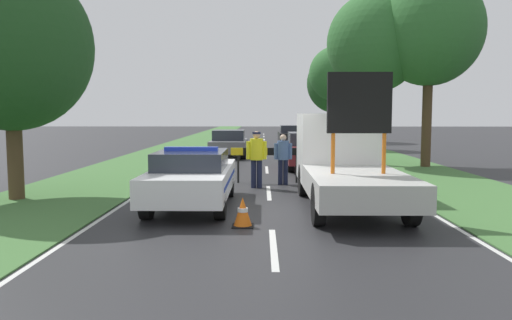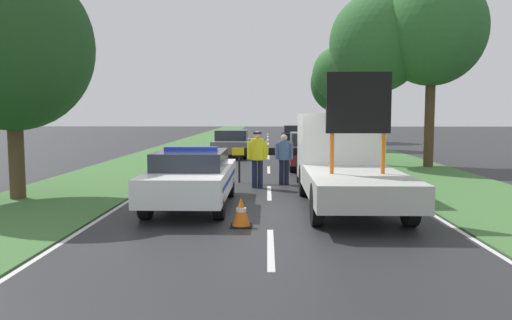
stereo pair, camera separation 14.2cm
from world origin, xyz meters
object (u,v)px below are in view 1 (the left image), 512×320
object	(u,v)px
queued_car_suv_grey	(229,143)
roadside_tree_mid_right	(374,44)
traffic_cone_near_police	(181,168)
roadside_tree_mid_left	(430,31)
road_barrier	(267,154)
roadside_tree_near_right	(335,83)
work_truck	(344,159)
traffic_cone_centre_front	(218,168)
traffic_cone_near_truck	(243,212)
police_car	(193,177)
traffic_cone_behind_barrier	(369,177)
roadside_tree_far_left	(10,46)
utility_pole	(373,87)
roadside_tree_near_left	(335,74)
police_officer	(257,154)
queued_car_wagon_maroon	(307,150)
pedestrian_civilian	(283,155)

from	to	relation	value
queued_car_suv_grey	roadside_tree_mid_right	xyz separation A→B (m)	(6.76, -4.39, 4.68)
traffic_cone_near_police	roadside_tree_mid_left	size ratio (longest dim) A/B	0.09
road_barrier	roadside_tree_near_right	distance (m)	26.18
traffic_cone_near_police	work_truck	bearing A→B (deg)	-44.32
roadside_tree_mid_left	traffic_cone_centre_front	bearing A→B (deg)	-156.89
traffic_cone_near_police	traffic_cone_centre_front	world-z (taller)	traffic_cone_near_police
traffic_cone_near_truck	roadside_tree_mid_right	distance (m)	14.46
roadside_tree_mid_left	police_car	bearing A→B (deg)	-133.19
queued_car_suv_grey	roadside_tree_mid_left	size ratio (longest dim) A/B	0.53
traffic_cone_centre_front	traffic_cone_behind_barrier	distance (m)	5.52
road_barrier	traffic_cone_behind_barrier	distance (m)	3.43
traffic_cone_near_truck	queued_car_suv_grey	bearing A→B (deg)	94.71
traffic_cone_behind_barrier	roadside_tree_far_left	size ratio (longest dim) A/B	0.11
queued_car_suv_grey	roadside_tree_mid_left	world-z (taller)	roadside_tree_mid_left
police_car	utility_pole	xyz separation A→B (m)	(6.72, 10.35, 2.78)
roadside_tree_far_left	roadside_tree_mid_right	bearing A→B (deg)	38.41
work_truck	roadside_tree_near_left	size ratio (longest dim) A/B	0.90
police_officer	utility_pole	xyz separation A→B (m)	(5.16, 7.10, 2.48)
work_truck	queued_car_wagon_maroon	xyz separation A→B (m)	(-0.23, 8.17, -0.37)
police_car	pedestrian_civilian	size ratio (longest dim) A/B	2.98
police_officer	roadside_tree_near_right	distance (m)	27.39
road_barrier	roadside_tree_mid_left	size ratio (longest dim) A/B	0.30
queued_car_wagon_maroon	traffic_cone_centre_front	bearing A→B (deg)	41.06
traffic_cone_behind_barrier	roadside_tree_near_left	xyz separation A→B (m)	(1.43, 17.69, 4.59)
police_car	utility_pole	bearing A→B (deg)	59.45
police_officer	traffic_cone_near_police	distance (m)	3.73
traffic_cone_centre_front	queued_car_wagon_maroon	xyz separation A→B (m)	(3.51, 3.06, 0.44)
road_barrier	traffic_cone_near_truck	size ratio (longest dim) A/B	4.04
work_truck	roadside_tree_near_left	bearing A→B (deg)	-99.86
police_car	work_truck	bearing A→B (deg)	11.78
traffic_cone_near_truck	road_barrier	bearing A→B (deg)	84.98
traffic_cone_centre_front	traffic_cone_near_truck	distance (m)	8.03
work_truck	traffic_cone_near_truck	xyz separation A→B (m)	(-2.54, -2.83, -0.85)
traffic_cone_near_truck	roadside_tree_near_left	bearing A→B (deg)	77.35
utility_pole	queued_car_suv_grey	bearing A→B (deg)	147.85
police_officer	traffic_cone_near_truck	bearing A→B (deg)	80.50
roadside_tree_near_right	roadside_tree_mid_left	distance (m)	20.19
work_truck	roadside_tree_near_left	xyz separation A→B (m)	(2.68, 20.44, 3.77)
queued_car_wagon_maroon	roadside_tree_near_left	xyz separation A→B (m)	(2.91, 12.27, 4.14)
queued_car_wagon_maroon	queued_car_suv_grey	xyz separation A→B (m)	(-3.70, 5.79, -0.04)
police_officer	pedestrian_civilian	size ratio (longest dim) A/B	1.08
police_car	traffic_cone_near_truck	xyz separation A→B (m)	(1.34, -2.19, -0.46)
police_car	pedestrian_civilian	world-z (taller)	pedestrian_civilian
roadside_tree_near_right	queued_car_suv_grey	bearing A→B (deg)	-117.66
roadside_tree_near_right	roadside_tree_mid_right	bearing A→B (deg)	-93.29
pedestrian_civilian	queued_car_suv_grey	bearing A→B (deg)	81.00
queued_car_wagon_maroon	roadside_tree_mid_right	size ratio (longest dim) A/B	0.57
traffic_cone_centre_front	roadside_tree_mid_left	xyz separation A→B (m)	(8.77, 3.74, 5.53)
queued_car_wagon_maroon	roadside_tree_mid_right	world-z (taller)	roadside_tree_mid_right
pedestrian_civilian	traffic_cone_behind_barrier	bearing A→B (deg)	-34.47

